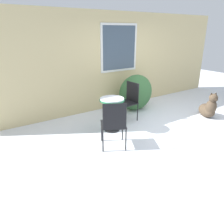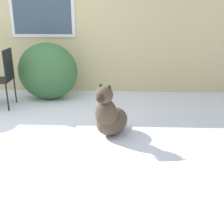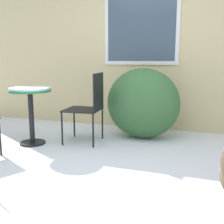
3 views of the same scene
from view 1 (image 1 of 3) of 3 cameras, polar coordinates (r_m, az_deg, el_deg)
The scene contains 7 objects.
ground_plane at distance 5.40m, azimuth 15.49°, elevation -4.31°, with size 16.00×16.00×0.00m, color white.
house_wall at distance 6.59m, azimuth 1.88°, elevation 13.33°, with size 8.00×0.10×2.71m.
shrub_left at distance 6.36m, azimuth 6.24°, elevation 5.07°, with size 1.08×0.68×1.03m.
patio_table at distance 4.92m, azimuth 0.00°, elevation 1.66°, with size 0.56×0.56×0.78m.
patio_chair_near_table at distance 5.60m, azimuth 4.28°, elevation 3.20°, with size 0.52×0.52×0.97m.
patio_chair_far_side at distance 4.18m, azimuth 0.46°, elevation -2.86°, with size 0.65×0.65×0.97m.
dog at distance 6.34m, azimuth 23.88°, elevation 0.90°, with size 0.57×0.72×0.72m.
Camera 1 is at (-3.82, -3.11, 2.20)m, focal length 35.00 mm.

